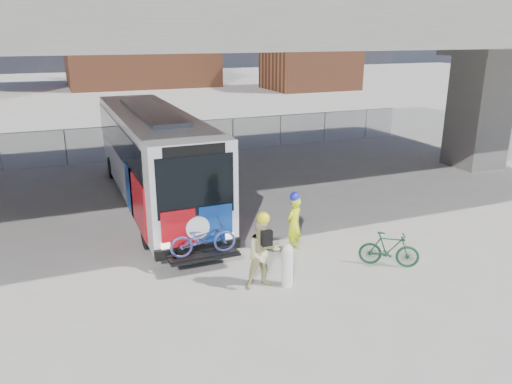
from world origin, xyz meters
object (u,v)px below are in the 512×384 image
cyclist_hivis (294,223)px  cyclist_tan (263,252)px  bus (153,150)px  bike_parked (389,249)px  bollard (287,264)px

cyclist_hivis → cyclist_tan: (-1.78, -1.77, 0.08)m
bus → cyclist_hivis: bus is taller
bus → cyclist_tan: bearing=-81.7°
cyclist_hivis → bike_parked: 2.89m
bus → cyclist_tan: size_ratio=6.18×
cyclist_hivis → bollard: bearing=30.7°
cyclist_hivis → cyclist_tan: 2.51m
bollard → cyclist_hivis: 2.31m
bollard → cyclist_tan: (-0.61, 0.20, 0.35)m
bollard → cyclist_hivis: (1.17, 1.97, 0.28)m
bus → bollard: bearing=-77.9°
bus → bike_parked: size_ratio=7.59×
bollard → cyclist_tan: bearing=161.6°
bus → cyclist_tan: 8.24m
bollard → bike_parked: bollard is taller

